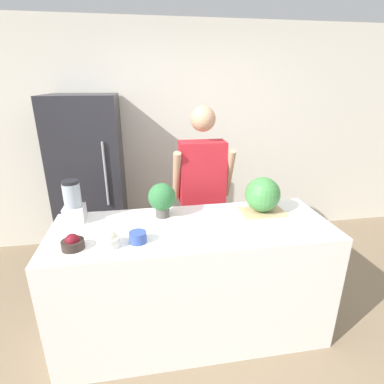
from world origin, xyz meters
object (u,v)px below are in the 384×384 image
refrigerator (91,182)px  bowl_cherries (73,243)px  potted_plant (162,198)px  blender (73,203)px  bowl_cream (108,240)px  bowl_small_blue (138,237)px  watermelon (263,194)px  person (202,196)px

refrigerator → bowl_cherries: refrigerator is taller
potted_plant → blender: bearing=177.9°
blender → potted_plant: blender is taller
potted_plant → bowl_cherries: bearing=-146.8°
bowl_cherries → bowl_cream: bowl_cream is taller
refrigerator → potted_plant: size_ratio=6.77×
bowl_cherries → bowl_cream: size_ratio=1.00×
bowl_small_blue → watermelon: bearing=18.2°
potted_plant → refrigerator: bearing=122.4°
bowl_cream → watermelon: bearing=16.6°
refrigerator → blender: bearing=-87.4°
bowl_cream → potted_plant: bearing=46.9°
bowl_cream → blender: 0.52m
refrigerator → watermelon: refrigerator is taller
blender → watermelon: bearing=-3.0°
person → blender: (-1.07, -0.49, 0.20)m
refrigerator → bowl_small_blue: bearing=-70.8°
person → potted_plant: size_ratio=6.48×
refrigerator → potted_plant: bearing=-57.6°
blender → refrigerator: bearing=92.6°
watermelon → bowl_cream: bearing=-163.4°
bowl_cherries → blender: size_ratio=0.44×
bowl_small_blue → refrigerator: bearing=109.2°
bowl_small_blue → potted_plant: 0.44m
watermelon → blender: (-1.45, 0.08, -0.01)m
blender → potted_plant: 0.66m
bowl_cream → bowl_small_blue: bowl_cream is taller
bowl_cherries → bowl_small_blue: bowl_cherries is taller
bowl_cherries → bowl_small_blue: bearing=1.8°
refrigerator → watermelon: (1.50, -1.16, 0.19)m
refrigerator → bowl_cherries: size_ratio=12.90×
watermelon → bowl_cherries: 1.43m
person → bowl_cream: person is taller
person → bowl_cream: (-0.79, -0.91, 0.10)m
person → potted_plant: bearing=-129.2°
bowl_small_blue → person: bearing=55.6°
bowl_small_blue → potted_plant: size_ratio=0.43×
bowl_cherries → bowl_small_blue: (0.40, 0.01, -0.00)m
person → bowl_small_blue: bearing=-124.4°
person → bowl_cream: 1.21m
blender → bowl_cherries: bearing=-81.4°
watermelon → bowl_cream: 1.22m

